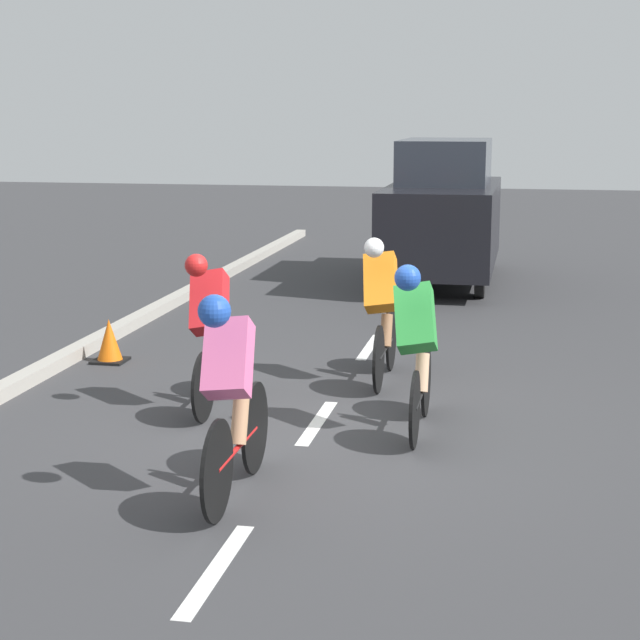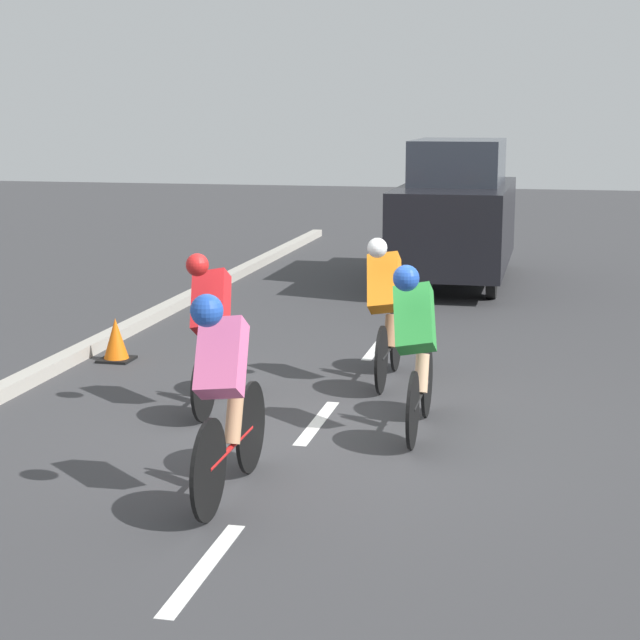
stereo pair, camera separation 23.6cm
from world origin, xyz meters
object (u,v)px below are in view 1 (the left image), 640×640
(cyclist_pink, at_px, (231,391))
(traffic_cone, at_px, (109,341))
(cyclist_orange, at_px, (382,307))
(cyclist_green, at_px, (417,343))
(cyclist_red, at_px, (212,327))
(support_car, at_px, (443,213))

(cyclist_pink, bearing_deg, traffic_cone, -57.03)
(cyclist_orange, height_order, cyclist_green, cyclist_orange)
(cyclist_green, xyz_separation_m, cyclist_red, (1.96, -0.40, -0.01))
(cyclist_red, bearing_deg, traffic_cone, -43.70)
(cyclist_orange, xyz_separation_m, support_car, (-0.08, -6.70, 0.35))
(cyclist_pink, height_order, traffic_cone, cyclist_pink)
(cyclist_orange, xyz_separation_m, cyclist_green, (-0.54, 1.71, 0.01))
(cyclist_pink, xyz_separation_m, cyclist_red, (0.82, -2.25, -0.02))
(cyclist_orange, bearing_deg, traffic_cone, -5.73)
(support_car, bearing_deg, traffic_cone, 63.42)
(support_car, height_order, traffic_cone, support_car)
(cyclist_green, distance_m, cyclist_red, 2.00)
(cyclist_green, xyz_separation_m, support_car, (0.46, -8.41, 0.34))
(cyclist_orange, bearing_deg, cyclist_red, 42.67)
(cyclist_orange, height_order, support_car, support_car)
(traffic_cone, bearing_deg, cyclist_green, 151.05)
(support_car, bearing_deg, cyclist_green, 93.12)
(cyclist_pink, height_order, cyclist_green, cyclist_pink)
(cyclist_green, xyz_separation_m, traffic_cone, (3.65, -2.02, -0.57))
(support_car, bearing_deg, cyclist_orange, 89.34)
(cyclist_pink, relative_size, support_car, 0.41)
(cyclist_pink, xyz_separation_m, traffic_cone, (2.51, -3.88, -0.57))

